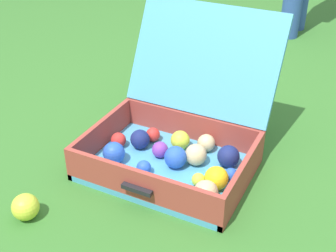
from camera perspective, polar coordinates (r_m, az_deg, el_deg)
name	(u,v)px	position (r m, az deg, el deg)	size (l,w,h in m)	color
ground_plane	(181,162)	(1.71, 1.72, -4.68)	(16.00, 16.00, 0.00)	#336B28
open_suitcase	(179,136)	(1.66, 1.46, -1.31)	(0.59, 0.66, 0.52)	#4799C6
stray_ball_on_grass	(25,207)	(1.52, -17.77, -9.83)	(0.09, 0.09, 0.09)	#CCDB38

